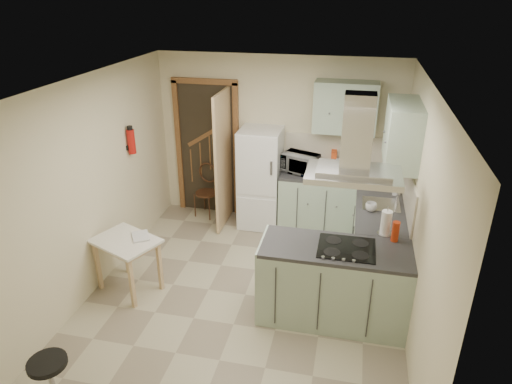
% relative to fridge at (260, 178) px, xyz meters
% --- Properties ---
extents(floor, '(4.20, 4.20, 0.00)m').
position_rel_fridge_xyz_m(floor, '(0.20, -1.80, -0.75)').
color(floor, tan).
rests_on(floor, ground).
extents(ceiling, '(4.20, 4.20, 0.00)m').
position_rel_fridge_xyz_m(ceiling, '(0.20, -1.80, 1.75)').
color(ceiling, silver).
rests_on(ceiling, back_wall).
extents(back_wall, '(3.60, 0.00, 3.60)m').
position_rel_fridge_xyz_m(back_wall, '(0.20, 0.30, 0.50)').
color(back_wall, beige).
rests_on(back_wall, floor).
extents(left_wall, '(0.00, 4.20, 4.20)m').
position_rel_fridge_xyz_m(left_wall, '(-1.60, -1.80, 0.50)').
color(left_wall, beige).
rests_on(left_wall, floor).
extents(right_wall, '(0.00, 4.20, 4.20)m').
position_rel_fridge_xyz_m(right_wall, '(2.00, -1.80, 0.50)').
color(right_wall, beige).
rests_on(right_wall, floor).
extents(doorway, '(1.10, 0.12, 2.10)m').
position_rel_fridge_xyz_m(doorway, '(-0.90, 0.27, 0.30)').
color(doorway, brown).
rests_on(doorway, floor).
extents(fridge, '(0.60, 0.60, 1.50)m').
position_rel_fridge_xyz_m(fridge, '(0.00, 0.00, 0.00)').
color(fridge, white).
rests_on(fridge, floor).
extents(counter_back, '(1.08, 0.60, 0.90)m').
position_rel_fridge_xyz_m(counter_back, '(0.86, 0.00, -0.30)').
color(counter_back, '#9EB2A0').
rests_on(counter_back, floor).
extents(counter_right, '(0.60, 1.95, 0.90)m').
position_rel_fridge_xyz_m(counter_right, '(1.70, -0.68, -0.30)').
color(counter_right, '#9EB2A0').
rests_on(counter_right, floor).
extents(splashback, '(1.68, 0.02, 0.50)m').
position_rel_fridge_xyz_m(splashback, '(1.16, 0.29, 0.40)').
color(splashback, beige).
rests_on(splashback, counter_back).
extents(wall_cabinet_back, '(0.85, 0.35, 0.70)m').
position_rel_fridge_xyz_m(wall_cabinet_back, '(1.15, 0.12, 1.10)').
color(wall_cabinet_back, '#9EB2A0').
rests_on(wall_cabinet_back, back_wall).
extents(wall_cabinet_right, '(0.35, 0.90, 0.70)m').
position_rel_fridge_xyz_m(wall_cabinet_right, '(1.82, -0.95, 1.10)').
color(wall_cabinet_right, '#9EB2A0').
rests_on(wall_cabinet_right, right_wall).
extents(peninsula, '(1.55, 0.65, 0.90)m').
position_rel_fridge_xyz_m(peninsula, '(1.22, -1.98, -0.30)').
color(peninsula, '#9EB2A0').
rests_on(peninsula, floor).
extents(hob, '(0.58, 0.50, 0.01)m').
position_rel_fridge_xyz_m(hob, '(1.32, -1.98, 0.16)').
color(hob, black).
rests_on(hob, peninsula).
extents(extractor_hood, '(0.90, 0.55, 0.10)m').
position_rel_fridge_xyz_m(extractor_hood, '(1.32, -1.98, 0.97)').
color(extractor_hood, silver).
rests_on(extractor_hood, ceiling).
extents(sink, '(0.45, 0.40, 0.01)m').
position_rel_fridge_xyz_m(sink, '(1.70, -0.85, 0.16)').
color(sink, silver).
rests_on(sink, counter_right).
extents(fire_extinguisher, '(0.10, 0.10, 0.32)m').
position_rel_fridge_xyz_m(fire_extinguisher, '(-1.54, -0.90, 0.75)').
color(fire_extinguisher, '#B2140F').
rests_on(fire_extinguisher, left_wall).
extents(drop_leaf_table, '(0.88, 0.79, 0.68)m').
position_rel_fridge_xyz_m(drop_leaf_table, '(-1.18, -1.98, -0.41)').
color(drop_leaf_table, tan).
rests_on(drop_leaf_table, floor).
extents(bentwood_chair, '(0.42, 0.42, 0.77)m').
position_rel_fridge_xyz_m(bentwood_chair, '(-0.89, 0.08, -0.37)').
color(bentwood_chair, '#51331B').
rests_on(bentwood_chair, floor).
extents(stool, '(0.40, 0.40, 0.45)m').
position_rel_fridge_xyz_m(stool, '(-1.10, -3.63, -0.53)').
color(stool, black).
rests_on(stool, floor).
extents(microwave, '(0.58, 0.49, 0.27)m').
position_rel_fridge_xyz_m(microwave, '(0.58, 0.01, 0.29)').
color(microwave, black).
rests_on(microwave, counter_back).
extents(kettle, '(0.15, 0.15, 0.21)m').
position_rel_fridge_xyz_m(kettle, '(1.14, 0.11, 0.26)').
color(kettle, white).
rests_on(kettle, counter_back).
extents(cereal_box, '(0.09, 0.20, 0.29)m').
position_rel_fridge_xyz_m(cereal_box, '(1.04, 0.19, 0.29)').
color(cereal_box, '#D94619').
rests_on(cereal_box, counter_back).
extents(soap_bottle, '(0.10, 0.10, 0.18)m').
position_rel_fridge_xyz_m(soap_bottle, '(1.90, -0.51, 0.24)').
color(soap_bottle, '#A6A4B0').
rests_on(soap_bottle, counter_right).
extents(paper_towel, '(0.14, 0.14, 0.29)m').
position_rel_fridge_xyz_m(paper_towel, '(1.72, -1.59, 0.29)').
color(paper_towel, white).
rests_on(paper_towel, counter_right).
extents(cup, '(0.16, 0.16, 0.10)m').
position_rel_fridge_xyz_m(cup, '(1.57, -1.05, 0.20)').
color(cup, silver).
rests_on(cup, counter_right).
extents(red_bottle, '(0.09, 0.09, 0.22)m').
position_rel_fridge_xyz_m(red_bottle, '(1.81, -1.71, 0.26)').
color(red_bottle, red).
rests_on(red_bottle, peninsula).
extents(book, '(0.30, 0.32, 0.11)m').
position_rel_fridge_xyz_m(book, '(-1.12, -1.93, -0.01)').
color(book, '#974932').
rests_on(book, drop_leaf_table).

